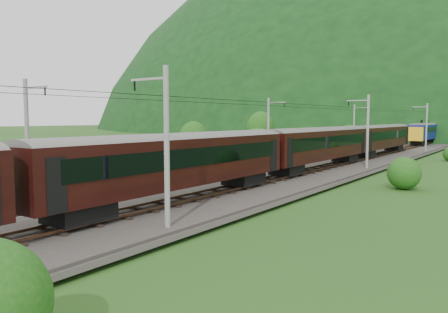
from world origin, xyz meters
The scene contains 14 objects.
ground centered at (0.00, 0.00, 0.00)m, with size 600.00×600.00×0.00m, color #244C17.
railbed centered at (0.00, 10.00, 0.15)m, with size 14.00×220.00×0.30m, color #38332D.
track_left centered at (-2.40, 10.00, 0.37)m, with size 2.40×220.00×0.27m.
track_right centered at (2.40, 10.00, 0.37)m, with size 2.40×220.00×0.27m.
catenary_left centered at (-6.12, 32.00, 4.50)m, with size 2.54×192.28×8.00m.
catenary_right centered at (6.12, 32.00, 4.50)m, with size 2.54×192.28×8.00m.
overhead_wires centered at (0.00, 10.00, 7.10)m, with size 4.83×198.00×0.03m.
mountain_ridge centered at (-120.00, 300.00, 0.00)m, with size 336.00×280.00×132.00m, color black.
train centered at (2.40, 16.44, 3.53)m, with size 2.98×142.75×5.19m.
hazard_post_near centered at (-0.09, 54.72, 1.10)m, with size 0.17×0.17×1.60m, color red.
hazard_post_far centered at (0.10, 63.61, 1.11)m, with size 0.17×0.17×1.62m, color red.
signal centered at (-4.62, 45.16, 1.46)m, with size 0.22×0.22×1.98m.
vegetation_left centered at (-14.00, 23.66, 2.29)m, with size 12.82×147.12×6.97m.
vegetation_right centered at (12.27, -6.82, 1.26)m, with size 5.49×91.55×2.75m.
Camera 1 is at (20.94, -15.89, 5.72)m, focal length 35.00 mm.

